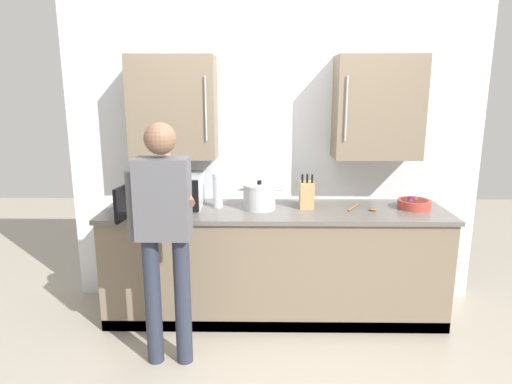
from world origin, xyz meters
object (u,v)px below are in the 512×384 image
Objects in this scene: fruit_bowl at (414,203)px; wooden_spoon at (363,208)px; stock_pot at (259,196)px; person_figure at (164,224)px; microwave_oven at (168,191)px; knife_block at (307,195)px; thermos_flask at (218,190)px.

wooden_spoon is at bearing -175.42° from fruit_bowl.
stock_pot is 0.93m from person_figure.
person_figure is at bearing -158.58° from fruit_bowl.
person_figure reaches higher than microwave_oven.
microwave_oven is 2.89× the size of wooden_spoon.
microwave_oven is 2.48× the size of knife_block.
microwave_oven is at bearing 177.93° from stock_pot.
wooden_spoon is 1.16m from thermos_flask.
wooden_spoon is 0.42m from fruit_bowl.
person_figure is at bearing -110.68° from thermos_flask.
stock_pot is (-0.82, 0.01, 0.09)m from wooden_spoon.
thermos_flask is 0.79m from person_figure.
fruit_bowl is 1.57m from thermos_flask.
thermos_flask is (-0.71, -0.00, 0.03)m from knife_block.
fruit_bowl is (0.86, -0.02, -0.06)m from knife_block.
person_figure reaches higher than stock_pot.
knife_block reaches higher than microwave_oven.
knife_block is at bearing 178.99° from fruit_bowl.
thermos_flask is at bearing -179.78° from knife_block.
thermos_flask is at bearing 1.74° from microwave_oven.
microwave_oven reaches higher than wooden_spoon.
wooden_spoon is 0.82m from stock_pot.
knife_block is (1.11, 0.01, -0.03)m from microwave_oven.
microwave_oven is 0.40m from thermos_flask.
person_figure is (-0.61, -0.70, -0.02)m from stock_pot.
microwave_oven is 0.42× the size of person_figure.
thermos_flask is at bearing 177.73° from wooden_spoon.
fruit_bowl is (1.96, -0.00, -0.09)m from microwave_oven.
fruit_bowl is 0.16× the size of person_figure.
wooden_spoon is 1.59m from person_figure.
thermos_flask reaches higher than wooden_spoon.
knife_block is 0.38m from stock_pot.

